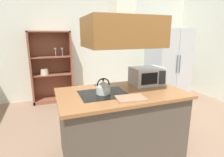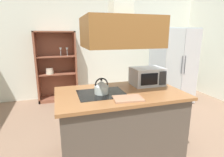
% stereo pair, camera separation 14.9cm
% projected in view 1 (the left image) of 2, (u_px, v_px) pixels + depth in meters
% --- Properties ---
extents(wall_back, '(6.00, 0.12, 2.70)m').
position_uv_depth(wall_back, '(89.00, 45.00, 4.86)').
color(wall_back, silver).
rests_on(wall_back, ground).
extents(kitchen_island, '(1.65, 0.97, 0.90)m').
position_uv_depth(kitchen_island, '(121.00, 123.00, 2.51)').
color(kitchen_island, '#51463C').
rests_on(kitchen_island, ground).
extents(range_hood, '(0.90, 0.70, 1.22)m').
position_uv_depth(range_hood, '(122.00, 23.00, 2.19)').
color(range_hood, brown).
extents(refrigerator, '(0.90, 0.78, 1.78)m').
position_uv_depth(refrigerator, '(167.00, 65.00, 4.50)').
color(refrigerator, '#ADBAC5').
rests_on(refrigerator, ground).
extents(dish_cabinet, '(0.96, 0.40, 1.71)m').
position_uv_depth(dish_cabinet, '(52.00, 71.00, 4.46)').
color(dish_cabinet, brown).
rests_on(dish_cabinet, ground).
extents(kettle, '(0.18, 0.18, 0.20)m').
position_uv_depth(kettle, '(103.00, 87.00, 2.30)').
color(kettle, '#B9C2BC').
rests_on(kettle, kitchen_island).
extents(cutting_board, '(0.36, 0.27, 0.02)m').
position_uv_depth(cutting_board, '(131.00, 98.00, 2.13)').
color(cutting_board, '#AA7B5E').
rests_on(cutting_board, kitchen_island).
extents(microwave, '(0.46, 0.35, 0.26)m').
position_uv_depth(microwave, '(147.00, 76.00, 2.73)').
color(microwave, '#B7BABF').
rests_on(microwave, kitchen_island).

